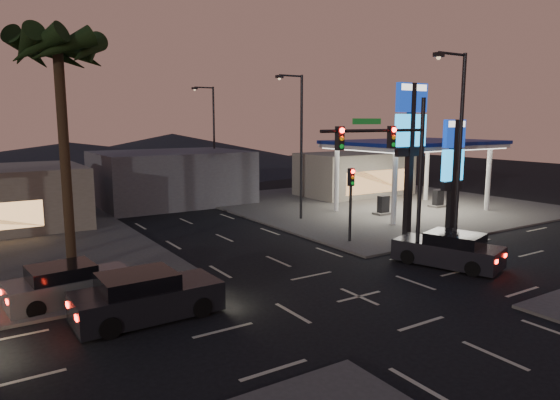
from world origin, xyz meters
TOP-DOWN VIEW (x-y plane):
  - ground at (0.00, 0.00)m, footprint 140.00×140.00m
  - corner_lot_ne at (16.00, 16.00)m, footprint 24.00×24.00m
  - gas_station at (16.00, 12.00)m, footprint 12.20×8.20m
  - convenience_store at (18.00, 21.00)m, footprint 10.00×6.00m
  - pylon_sign_tall at (8.50, 5.50)m, footprint 2.20×0.35m
  - pylon_sign_short at (11.00, 4.50)m, footprint 1.60×0.35m
  - traffic_signal_mast at (3.76, 1.99)m, footprint 6.10×0.39m
  - pedestal_signal at (5.50, 6.98)m, footprint 0.32×0.39m
  - streetlight_near at (6.79, 1.00)m, footprint 2.14×0.25m
  - streetlight_mid at (6.79, 14.00)m, footprint 2.14×0.25m
  - streetlight_far at (6.79, 28.00)m, footprint 2.14×0.25m
  - palm_a at (-9.00, 9.50)m, footprint 4.41×4.41m
  - building_far_mid at (2.00, 26.00)m, footprint 12.00×9.00m
  - hill_right at (15.00, 60.00)m, footprint 50.00×50.00m
  - hill_center at (0.00, 60.00)m, footprint 60.00×60.00m
  - car_lane_a_front at (-7.83, 2.41)m, footprint 5.25×2.30m
  - car_lane_b_front at (-9.82, 5.55)m, footprint 4.81×2.33m
  - suv_station at (6.53, 0.93)m, footprint 3.48×5.30m

SIDE VIEW (x-z plane):
  - ground at x=0.00m, z-range 0.00..0.00m
  - corner_lot_ne at x=16.00m, z-range 0.00..0.12m
  - car_lane_b_front at x=-9.82m, z-range -0.05..1.47m
  - suv_station at x=6.53m, z-range -0.06..1.59m
  - car_lane_a_front at x=-7.83m, z-range -0.06..1.63m
  - convenience_store at x=18.00m, z-range 0.00..4.00m
  - hill_center at x=0.00m, z-range 0.00..4.00m
  - building_far_mid at x=2.00m, z-range 0.00..4.40m
  - hill_right at x=15.00m, z-range 0.00..5.00m
  - pedestal_signal at x=5.50m, z-range 0.77..5.07m
  - pylon_sign_short at x=11.00m, z-range 1.16..8.16m
  - gas_station at x=16.00m, z-range 2.34..7.82m
  - traffic_signal_mast at x=3.76m, z-range 1.23..9.23m
  - streetlight_near at x=6.79m, z-range 0.72..10.72m
  - streetlight_mid at x=6.79m, z-range 0.72..10.72m
  - streetlight_far at x=6.79m, z-range 0.72..10.72m
  - pylon_sign_tall at x=8.50m, z-range 1.89..10.89m
  - palm_a at x=-9.00m, z-range 4.00..14.86m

